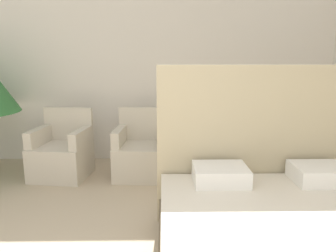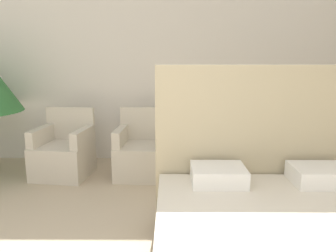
{
  "view_description": "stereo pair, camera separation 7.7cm",
  "coord_description": "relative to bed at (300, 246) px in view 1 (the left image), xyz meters",
  "views": [
    {
      "loc": [
        0.39,
        -0.77,
        1.48
      ],
      "look_at": [
        0.45,
        2.67,
        0.78
      ],
      "focal_mm": 35.0,
      "sensor_mm": 36.0,
      "label": 1
    },
    {
      "loc": [
        0.46,
        -0.77,
        1.48
      ],
      "look_at": [
        0.45,
        2.67,
        0.78
      ],
      "focal_mm": 35.0,
      "sensor_mm": 36.0,
      "label": 2
    }
  ],
  "objects": [
    {
      "name": "armchair_near_window_left",
      "position": [
        -2.19,
        2.11,
        -0.01
      ],
      "size": [
        0.73,
        0.71,
        0.85
      ],
      "rotation": [
        0.0,
        0.0,
        -0.13
      ],
      "color": "beige",
      "rests_on": "ground_plane"
    },
    {
      "name": "wall_back",
      "position": [
        -1.29,
        2.9,
        1.17
      ],
      "size": [
        10.0,
        0.06,
        2.9
      ],
      "color": "silver",
      "rests_on": "ground_plane"
    },
    {
      "name": "armchair_near_window_right",
      "position": [
        -1.17,
        2.11,
        -0.01
      ],
      "size": [
        0.69,
        0.67,
        0.85
      ],
      "rotation": [
        0.0,
        0.0,
        -0.06
      ],
      "color": "beige",
      "rests_on": "ground_plane"
    },
    {
      "name": "bed",
      "position": [
        0.0,
        0.0,
        0.0
      ],
      "size": [
        1.9,
        2.02,
        1.44
      ],
      "color": "brown",
      "rests_on": "ground_plane"
    }
  ]
}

